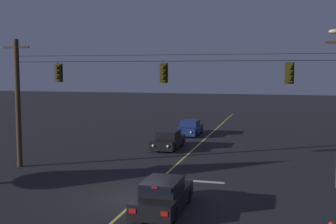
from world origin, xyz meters
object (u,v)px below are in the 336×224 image
traffic_light_centre (289,73)px  car_oncoming_lead (168,140)px  traffic_light_leftmost (58,73)px  traffic_light_left_inner (163,73)px  car_oncoming_trailing (190,128)px  car_waiting_near_lane (163,196)px

traffic_light_centre → car_oncoming_lead: (-8.81, 8.53, -5.28)m
traffic_light_leftmost → traffic_light_left_inner: 6.58m
traffic_light_left_inner → traffic_light_centre: bearing=0.0°
traffic_light_left_inner → car_oncoming_trailing: 16.76m
traffic_light_left_inner → traffic_light_centre: same height
traffic_light_leftmost → traffic_light_centre: size_ratio=1.00×
traffic_light_leftmost → car_waiting_near_lane: size_ratio=0.28×
traffic_light_left_inner → car_waiting_near_lane: bearing=-74.5°
car_waiting_near_lane → car_oncoming_lead: (-3.56, 14.28, -0.00)m
car_oncoming_trailing → traffic_light_centre: bearing=-61.4°
traffic_light_leftmost → car_oncoming_lead: traffic_light_leftmost is taller
car_waiting_near_lane → car_oncoming_lead: size_ratio=0.98×
traffic_light_left_inner → car_waiting_near_lane: 7.97m
car_waiting_near_lane → car_oncoming_trailing: bearing=98.9°
traffic_light_leftmost → traffic_light_left_inner: (6.58, 0.00, 0.00)m
traffic_light_left_inner → traffic_light_centre: size_ratio=1.00×
traffic_light_centre → car_waiting_near_lane: bearing=-132.4°
car_oncoming_trailing → traffic_light_left_inner: bearing=-83.6°
traffic_light_centre → car_oncoming_lead: size_ratio=0.28×
traffic_light_leftmost → car_oncoming_trailing: size_ratio=0.28×
traffic_light_leftmost → car_oncoming_lead: (4.61, 8.53, -5.28)m
traffic_light_leftmost → car_oncoming_lead: 11.04m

